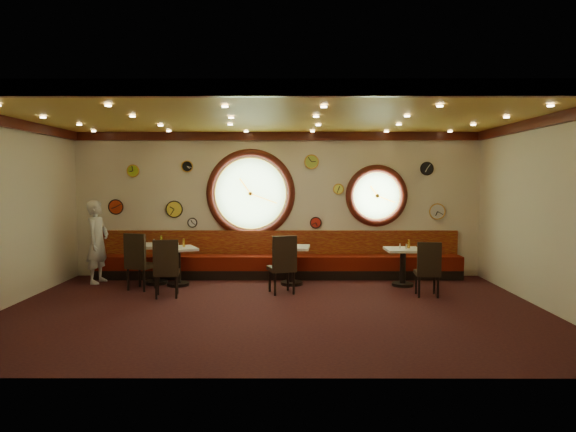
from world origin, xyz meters
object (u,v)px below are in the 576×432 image
object	(u,v)px
condiment_b_salt	(177,244)
table_b	(178,262)
table_a	(156,259)
condiment_d_pepper	(406,246)
waiter	(98,242)
condiment_b_pepper	(176,246)
table_c	(292,260)
chair_b	(166,265)
table_d	(403,262)
condiment_a_pepper	(156,243)
condiment_d_bottle	(409,244)
condiment_a_bottle	(161,240)
chair_c	(283,261)
condiment_d_salt	(400,246)
condiment_b_bottle	(184,243)
condiment_c_bottle	(296,242)
chair_d	(428,266)
chair_a	(138,258)
condiment_a_salt	(154,242)
condiment_c_pepper	(293,244)
condiment_c_salt	(286,243)

from	to	relation	value
condiment_b_salt	table_b	bearing A→B (deg)	-75.89
table_a	condiment_d_pepper	xyz separation A→B (m)	(5.12, -0.28, 0.30)
waiter	condiment_b_pepper	bearing A→B (deg)	-94.04
table_c	chair_b	bearing A→B (deg)	-152.18
table_d	condiment_d_pepper	bearing A→B (deg)	-55.47
condiment_a_pepper	table_a	bearing A→B (deg)	114.78
table_c	condiment_d_bottle	bearing A→B (deg)	-2.26
condiment_a_pepper	condiment_a_bottle	xyz separation A→B (m)	(0.05, 0.21, 0.04)
chair_b	condiment_b_salt	world-z (taller)	chair_b
chair_c	condiment_d_salt	world-z (taller)	chair_c
table_c	chair_c	distance (m)	0.91
condiment_d_salt	condiment_b_bottle	world-z (taller)	condiment_b_bottle
chair_b	chair_c	distance (m)	2.15
condiment_b_salt	condiment_a_pepper	world-z (taller)	condiment_a_pepper
condiment_d_pepper	waiter	size ratio (longest dim) A/B	0.06
condiment_b_pepper	condiment_c_bottle	world-z (taller)	condiment_c_bottle
chair_d	condiment_d_pepper	bearing A→B (deg)	105.92
chair_d	condiment_b_pepper	world-z (taller)	chair_d
condiment_b_pepper	condiment_c_bottle	distance (m)	2.42
table_b	condiment_b_salt	world-z (taller)	condiment_b_salt
table_b	condiment_d_salt	world-z (taller)	condiment_d_salt
condiment_d_salt	condiment_d_bottle	bearing A→B (deg)	2.46
condiment_d_salt	condiment_d_bottle	xyz separation A→B (m)	(0.18, 0.01, 0.04)
chair_a	condiment_d_bottle	xyz separation A→B (m)	(5.36, 0.47, 0.21)
condiment_b_pepper	chair_c	bearing A→B (deg)	-18.35
table_b	condiment_b_bottle	distance (m)	0.40
condiment_b_salt	condiment_c_bottle	bearing A→B (deg)	1.04
table_b	condiment_d_bottle	xyz separation A→B (m)	(4.69, 0.01, 0.36)
chair_b	condiment_a_bottle	world-z (taller)	chair_b
table_d	waiter	world-z (taller)	waiter
condiment_b_salt	condiment_a_pepper	bearing A→B (deg)	179.45
table_a	condiment_b_salt	size ratio (longest dim) A/B	7.84
table_d	condiment_a_salt	world-z (taller)	condiment_a_salt
condiment_b_bottle	condiment_d_bottle	size ratio (longest dim) A/B	0.96
table_d	table_a	bearing A→B (deg)	177.68
condiment_c_pepper	condiment_b_bottle	size ratio (longest dim) A/B	0.58
table_a	condiment_b_pepper	bearing A→B (deg)	-27.58
table_c	condiment_d_salt	size ratio (longest dim) A/B	7.90
condiment_d_salt	condiment_d_pepper	world-z (taller)	condiment_d_salt
chair_d	condiment_d_bottle	xyz separation A→B (m)	(-0.12, 1.04, 0.27)
condiment_b_bottle	waiter	world-z (taller)	waiter
chair_d	condiment_b_bottle	distance (m)	4.84
condiment_c_salt	condiment_c_bottle	distance (m)	0.20
condiment_b_salt	condiment_c_bottle	size ratio (longest dim) A/B	0.65
condiment_d_pepper	condiment_a_pepper	bearing A→B (deg)	177.77
table_b	chair_a	size ratio (longest dim) A/B	1.36
chair_c	chair_d	world-z (taller)	chair_c
condiment_c_bottle	waiter	size ratio (longest dim) A/B	0.09
condiment_c_bottle	condiment_d_bottle	distance (m)	2.30
chair_a	chair_d	bearing A→B (deg)	13.96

